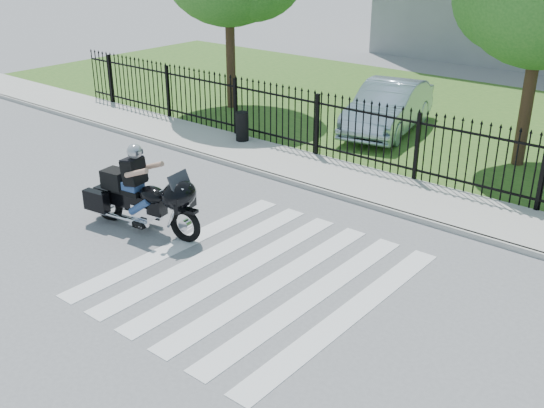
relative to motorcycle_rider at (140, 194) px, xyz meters
The scene contains 9 objects.
ground 3.26m from the motorcycle_rider, ahead, with size 120.00×120.00×0.00m, color slate.
crosswalk 3.26m from the motorcycle_rider, ahead, with size 5.00×5.50×0.01m, color silver, non-canonical shape.
sidewalk 5.97m from the motorcycle_rider, 57.72° to the left, with size 40.00×2.00×0.12m, color #ADAAA3.
curb 5.16m from the motorcycle_rider, 51.72° to the left, with size 40.00×0.12×0.12m, color #ADAAA3.
grass_strip 12.45m from the motorcycle_rider, 75.23° to the left, with size 40.00×12.00×0.02m, color #2F591E.
iron_fence 6.80m from the motorcycle_rider, 62.23° to the left, with size 26.00×0.04×1.80m.
motorcycle_rider is the anchor object (origin of this frame).
parked_car 9.44m from the motorcycle_rider, 87.52° to the left, with size 1.61×4.63×1.52m, color #9FB6C9.
litter_bin 6.04m from the motorcycle_rider, 111.58° to the left, with size 0.38×0.38×0.85m, color black.
Camera 1 is at (6.67, -7.65, 5.83)m, focal length 42.00 mm.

